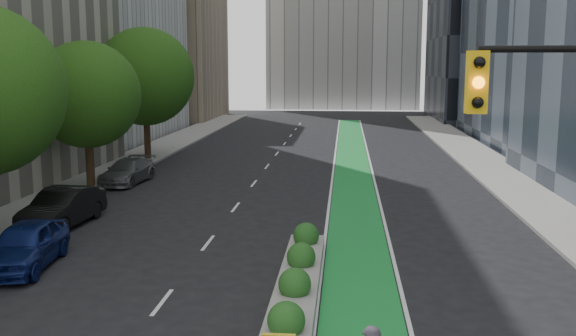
% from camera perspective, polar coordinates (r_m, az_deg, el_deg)
% --- Properties ---
extents(sidewalk_left, '(3.60, 90.00, 0.15)m').
position_cam_1_polar(sidewalk_left, '(38.92, -16.52, -0.72)').
color(sidewalk_left, gray).
rests_on(sidewalk_left, ground).
extents(sidewalk_right, '(3.60, 90.00, 0.15)m').
position_cam_1_polar(sidewalk_right, '(37.36, 19.45, -1.27)').
color(sidewalk_right, gray).
rests_on(sidewalk_right, ground).
extents(bike_lane_paint, '(2.20, 70.00, 0.01)m').
position_cam_1_polar(bike_lane_paint, '(41.13, 5.75, 0.04)').
color(bike_lane_paint, '#198B35').
rests_on(bike_lane_paint, ground).
extents(building_tan_far, '(14.00, 16.00, 26.00)m').
position_cam_1_polar(building_tan_far, '(80.10, -11.54, 13.68)').
color(building_tan_far, tan).
rests_on(building_tan_far, ground).
extents(tree_midfar, '(5.60, 5.60, 7.76)m').
position_cam_1_polar(tree_midfar, '(35.33, -17.46, 6.21)').
color(tree_midfar, black).
rests_on(tree_midfar, ground).
extents(tree_far, '(6.60, 6.60, 9.00)m').
position_cam_1_polar(tree_far, '(44.70, -12.58, 7.92)').
color(tree_far, black).
rests_on(tree_far, ground).
extents(median_planter, '(1.20, 10.26, 1.10)m').
position_cam_1_polar(median_planter, '(18.74, 0.85, -10.02)').
color(median_planter, gray).
rests_on(median_planter, ground).
extents(parked_car_left_near, '(2.26, 4.61, 1.51)m').
position_cam_1_polar(parked_car_left_near, '(22.56, -22.32, -6.36)').
color(parked_car_left_near, '#0E1A55').
rests_on(parked_car_left_near, ground).
extents(parked_car_left_mid, '(2.01, 4.85, 1.56)m').
position_cam_1_polar(parked_car_left_mid, '(27.66, -19.41, -3.34)').
color(parked_car_left_mid, black).
rests_on(parked_car_left_mid, ground).
extents(parked_car_left_far, '(2.25, 4.74, 1.34)m').
position_cam_1_polar(parked_car_left_far, '(36.59, -14.10, -0.29)').
color(parked_car_left_far, '#585A5D').
rests_on(parked_car_left_far, ground).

